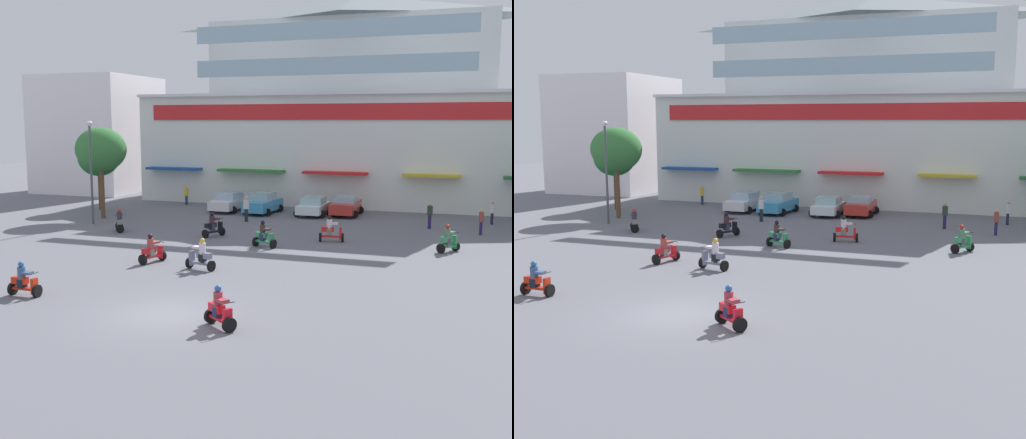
# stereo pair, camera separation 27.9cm
# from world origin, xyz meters

# --- Properties ---
(ground_plane) EXTENTS (128.00, 128.00, 0.00)m
(ground_plane) POSITION_xyz_m (0.00, 13.00, 0.00)
(ground_plane) COLOR slate
(colonial_building) EXTENTS (35.90, 15.27, 17.66)m
(colonial_building) POSITION_xyz_m (-0.00, 35.55, 7.73)
(colonial_building) COLOR silver
(colonial_building) RESTS_ON ground
(flank_building_left) EXTENTS (9.74, 10.78, 11.48)m
(flank_building_left) POSITION_xyz_m (-26.17, 36.11, 5.74)
(flank_building_left) COLOR white
(flank_building_left) RESTS_ON ground
(plaza_tree_0) EXTENTS (3.82, 3.32, 6.63)m
(plaza_tree_0) POSITION_xyz_m (-15.26, 19.53, 5.00)
(plaza_tree_0) COLOR brown
(plaza_tree_0) RESTS_ON ground
(plaza_tree_2) EXTENTS (3.34, 3.06, 5.56)m
(plaza_tree_2) POSITION_xyz_m (-17.96, 23.31, 4.12)
(plaza_tree_2) COLOR brown
(plaza_tree_2) RESTS_ON ground
(parked_car_0) EXTENTS (2.55, 4.49, 1.53)m
(parked_car_0) POSITION_xyz_m (-7.81, 26.01, 0.77)
(parked_car_0) COLOR silver
(parked_car_0) RESTS_ON ground
(parked_car_1) EXTENTS (2.62, 4.20, 1.61)m
(parked_car_1) POSITION_xyz_m (-4.92, 25.64, 0.80)
(parked_car_1) COLOR #3891C2
(parked_car_1) RESTS_ON ground
(parked_car_2) EXTENTS (2.47, 4.15, 1.43)m
(parked_car_2) POSITION_xyz_m (-1.00, 25.96, 0.72)
(parked_car_2) COLOR silver
(parked_car_2) RESTS_ON ground
(parked_car_3) EXTENTS (2.39, 3.93, 1.50)m
(parked_car_3) POSITION_xyz_m (1.31, 26.64, 0.76)
(parked_car_3) COLOR #B72E23
(parked_car_3) RESTS_ON ground
(scooter_rider_0) EXTENTS (1.55, 0.87, 1.55)m
(scooter_rider_0) POSITION_xyz_m (-1.72, 6.93, 0.64)
(scooter_rider_0) COLOR black
(scooter_rider_0) RESTS_ON ground
(scooter_rider_1) EXTENTS (1.47, 0.92, 1.52)m
(scooter_rider_1) POSITION_xyz_m (-0.61, 13.13, 0.63)
(scooter_rider_1) COLOR black
(scooter_rider_1) RESTS_ON ground
(scooter_rider_3) EXTENTS (1.23, 1.36, 1.54)m
(scooter_rider_3) POSITION_xyz_m (9.26, 15.16, 0.64)
(scooter_rider_3) COLOR black
(scooter_rider_3) RESTS_ON ground
(scooter_rider_4) EXTENTS (0.95, 1.56, 1.49)m
(scooter_rider_4) POSITION_xyz_m (-4.66, 7.52, 0.60)
(scooter_rider_4) COLOR black
(scooter_rider_4) RESTS_ON ground
(scooter_rider_5) EXTENTS (1.41, 1.22, 1.49)m
(scooter_rider_5) POSITION_xyz_m (2.44, -0.71, 0.61)
(scooter_rider_5) COLOR black
(scooter_rider_5) RESTS_ON ground
(scooter_rider_6) EXTENTS (1.53, 0.79, 1.57)m
(scooter_rider_6) POSITION_xyz_m (2.59, 16.02, 0.65)
(scooter_rider_6) COLOR black
(scooter_rider_6) RESTS_ON ground
(scooter_rider_7) EXTENTS (1.34, 0.54, 1.44)m
(scooter_rider_7) POSITION_xyz_m (-6.59, 0.33, 0.59)
(scooter_rider_7) COLOR black
(scooter_rider_7) RESTS_ON ground
(scooter_rider_8) EXTENTS (1.19, 1.42, 1.52)m
(scooter_rider_8) POSITION_xyz_m (-11.05, 14.91, 0.62)
(scooter_rider_8) COLOR black
(scooter_rider_8) RESTS_ON ground
(scooter_rider_9) EXTENTS (1.13, 1.56, 1.56)m
(scooter_rider_9) POSITION_xyz_m (-4.61, 15.21, 0.65)
(scooter_rider_9) COLOR black
(scooter_rider_9) RESTS_ON ground
(pedestrian_0) EXTENTS (0.41, 0.41, 1.66)m
(pedestrian_0) POSITION_xyz_m (11.67, 25.86, 0.97)
(pedestrian_0) COLOR #211F3D
(pedestrian_0) RESTS_ON ground
(pedestrian_1) EXTENTS (0.52, 0.52, 1.75)m
(pedestrian_1) POSITION_xyz_m (-4.76, 21.46, 0.99)
(pedestrian_1) COLOR black
(pedestrian_1) RESTS_ON ground
(pedestrian_2) EXTENTS (0.42, 0.42, 1.66)m
(pedestrian_2) POSITION_xyz_m (10.94, 21.31, 0.96)
(pedestrian_2) COLOR #291D4E
(pedestrian_2) RESTS_ON ground
(pedestrian_3) EXTENTS (0.50, 0.50, 1.73)m
(pedestrian_3) POSITION_xyz_m (7.74, 22.68, 0.99)
(pedestrian_3) COLOR #261C4D
(pedestrian_3) RESTS_ON ground
(pedestrian_4) EXTENTS (0.48, 0.48, 1.65)m
(pedestrian_4) POSITION_xyz_m (-12.72, 28.33, 0.93)
(pedestrian_4) COLOR #23324C
(pedestrian_4) RESTS_ON ground
(streetlamp_near) EXTENTS (0.40, 0.40, 7.06)m
(streetlamp_near) POSITION_xyz_m (-14.45, 17.02, 4.10)
(streetlamp_near) COLOR #474C51
(streetlamp_near) RESTS_ON ground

